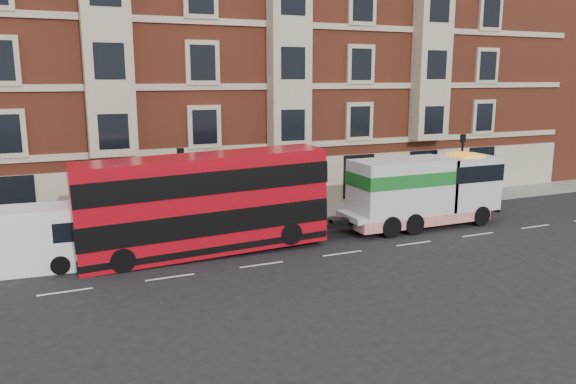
# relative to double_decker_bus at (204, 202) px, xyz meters

# --- Properties ---
(ground) EXTENTS (120.00, 120.00, 0.00)m
(ground) POSITION_rel_double_decker_bus_xyz_m (5.83, -2.56, -2.43)
(ground) COLOR black
(ground) RESTS_ON ground
(sidewalk) EXTENTS (90.00, 3.00, 0.15)m
(sidewalk) POSITION_rel_double_decker_bus_xyz_m (5.83, 4.94, -2.35)
(sidewalk) COLOR slate
(sidewalk) RESTS_ON ground
(victorian_terrace) EXTENTS (45.00, 12.00, 20.40)m
(victorian_terrace) POSITION_rel_double_decker_bus_xyz_m (6.33, 12.44, 7.64)
(victorian_terrace) COLOR brown
(victorian_terrace) RESTS_ON ground
(lamp_post_west) EXTENTS (0.35, 0.15, 4.35)m
(lamp_post_west) POSITION_rel_double_decker_bus_xyz_m (-0.17, 3.64, 0.25)
(lamp_post_west) COLOR black
(lamp_post_west) RESTS_ON sidewalk
(lamp_post_east) EXTENTS (0.35, 0.15, 4.35)m
(lamp_post_east) POSITION_rel_double_decker_bus_xyz_m (17.83, 3.64, 0.25)
(lamp_post_east) COLOR black
(lamp_post_east) RESTS_ON sidewalk
(double_decker_bus) EXTENTS (11.32, 2.60, 4.58)m
(double_decker_bus) POSITION_rel_double_decker_bus_xyz_m (0.00, 0.00, 0.00)
(double_decker_bus) COLOR #B00916
(double_decker_bus) RESTS_ON ground
(tow_truck) EXTENTS (9.07, 2.68, 3.78)m
(tow_truck) POSITION_rel_double_decker_bus_xyz_m (12.06, -0.00, -0.42)
(tow_truck) COLOR silver
(tow_truck) RESTS_ON ground
(box_van) EXTENTS (5.31, 2.53, 2.68)m
(box_van) POSITION_rel_double_decker_bus_xyz_m (-7.80, 0.77, -1.11)
(box_van) COLOR white
(box_van) RESTS_ON ground
(pedestrian) EXTENTS (0.80, 0.77, 1.84)m
(pedestrian) POSITION_rel_double_decker_bus_xyz_m (-2.87, 4.17, -1.36)
(pedestrian) COLOR #182030
(pedestrian) RESTS_ON sidewalk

